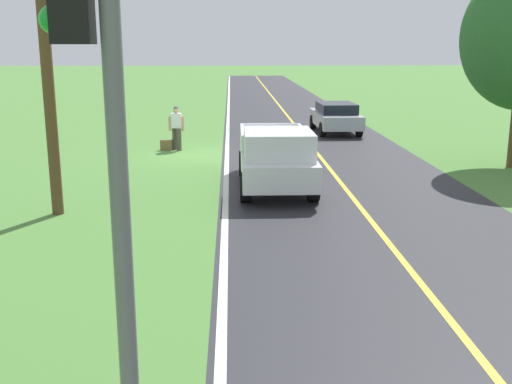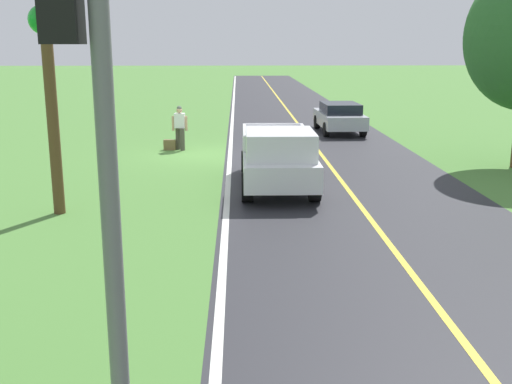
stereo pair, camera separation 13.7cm
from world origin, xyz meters
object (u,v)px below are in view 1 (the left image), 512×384
hitchhiker_walking (177,125)px  traffic_light_mast (96,117)px  suitcase_carried (166,145)px  sedan_near_oncoming (336,117)px  pickup_truck_passing (276,156)px  utility_pole_roadside (46,50)px

hitchhiker_walking → traffic_light_mast: (-1.11, 19.46, 2.57)m
hitchhiker_walking → suitcase_carried: hitchhiker_walking is taller
traffic_light_mast → sedan_near_oncoming: bearing=-104.0°
pickup_truck_passing → sedan_near_oncoming: bearing=-107.5°
suitcase_carried → sedan_near_oncoming: bearing=126.4°
hitchhiker_walking → sedan_near_oncoming: (-7.12, -4.70, -0.23)m
utility_pole_roadside → pickup_truck_passing: bearing=-156.5°
traffic_light_mast → utility_pole_roadside: utility_pole_roadside is taller
traffic_light_mast → sedan_near_oncoming: (-6.01, -24.16, -2.80)m
utility_pole_roadside → hitchhiker_walking: bearing=-103.0°
utility_pole_roadside → sedan_near_oncoming: bearing=-123.4°
suitcase_carried → utility_pole_roadside: utility_pole_roadside is taller
suitcase_carried → sedan_near_oncoming: (-7.54, -4.75, 0.55)m
suitcase_carried → traffic_light_mast: (-1.53, 19.41, 3.35)m
hitchhiker_walking → sedan_near_oncoming: bearing=-146.5°
suitcase_carried → utility_pole_roadside: (1.74, 9.33, 3.76)m
traffic_light_mast → hitchhiker_walking: bearing=-86.7°
pickup_truck_passing → traffic_light_mast: bearing=79.4°
hitchhiker_walking → traffic_light_mast: traffic_light_mast is taller
pickup_truck_passing → suitcase_carried: bearing=-60.8°
pickup_truck_passing → sedan_near_oncoming: size_ratio=1.22×
hitchhiker_walking → utility_pole_roadside: (2.16, 9.38, 2.99)m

